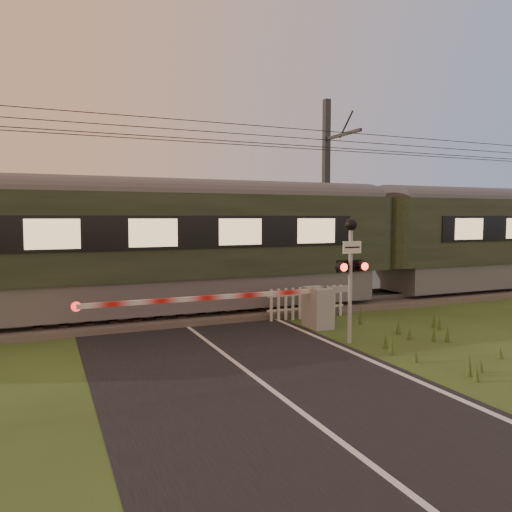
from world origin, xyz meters
name	(u,v)px	position (x,y,z in m)	size (l,w,h in m)	color
ground	(255,378)	(0.00, 0.00, 0.00)	(160.00, 160.00, 0.00)	#30451A
road	(260,381)	(0.02, -0.23, 0.01)	(6.00, 140.00, 0.03)	black
track_bed	(174,315)	(0.00, 6.50, 0.07)	(140.00, 3.40, 0.39)	#47423D
overhead_wires	(171,131)	(0.00, 6.50, 5.72)	(120.00, 0.62, 0.62)	black
train	(372,240)	(7.46, 6.50, 2.27)	(42.72, 2.95, 3.98)	slate
boom_gate	(306,306)	(3.01, 3.42, 0.64)	(7.59, 0.88, 1.17)	gray
crossing_signal	(351,258)	(3.23, 1.57, 2.12)	(0.79, 0.34, 3.09)	gray
picket_fence	(307,303)	(3.70, 4.60, 0.50)	(2.66, 0.08, 0.99)	silver
catenary_mast	(327,194)	(6.87, 8.73, 4.04)	(0.25, 2.47, 7.80)	#2D2D30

